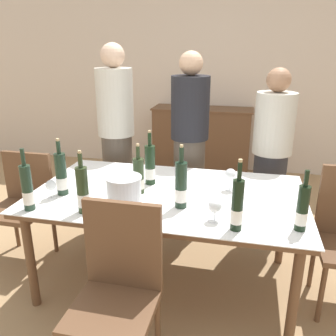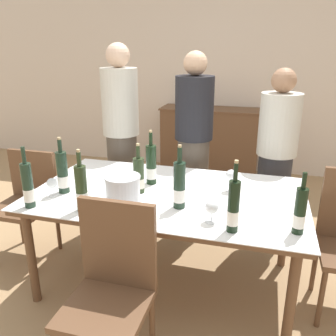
# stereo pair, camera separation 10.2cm
# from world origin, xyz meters

# --- Properties ---
(ground_plane) EXTENTS (12.00, 12.00, 0.00)m
(ground_plane) POSITION_xyz_m (0.00, 0.00, 0.00)
(ground_plane) COLOR #A37F56
(back_wall) EXTENTS (8.00, 0.10, 2.80)m
(back_wall) POSITION_xyz_m (0.00, 2.76, 1.40)
(back_wall) COLOR beige
(back_wall) RESTS_ON ground_plane
(sideboard_cabinet) EXTENTS (1.32, 0.46, 0.90)m
(sideboard_cabinet) POSITION_xyz_m (-0.10, 2.47, 0.45)
(sideboard_cabinet) COLOR brown
(sideboard_cabinet) RESTS_ON ground_plane
(dining_table) EXTENTS (1.85, 1.08, 0.73)m
(dining_table) POSITION_xyz_m (0.00, 0.00, 0.67)
(dining_table) COLOR brown
(dining_table) RESTS_ON ground_plane
(ice_bucket) EXTENTS (0.23, 0.23, 0.20)m
(ice_bucket) POSITION_xyz_m (-0.22, -0.26, 0.83)
(ice_bucket) COLOR silver
(ice_bucket) RESTS_ON dining_table
(wine_bottle_0) EXTENTS (0.06, 0.06, 0.35)m
(wine_bottle_0) POSITION_xyz_m (0.83, -0.34, 0.85)
(wine_bottle_0) COLOR black
(wine_bottle_0) RESTS_ON dining_table
(wine_bottle_1) EXTENTS (0.08, 0.08, 0.41)m
(wine_bottle_1) POSITION_xyz_m (0.13, -0.20, 0.87)
(wine_bottle_1) COLOR #1E3323
(wine_bottle_1) RESTS_ON dining_table
(wine_bottle_2) EXTENTS (0.07, 0.07, 0.39)m
(wine_bottle_2) POSITION_xyz_m (-0.78, -0.45, 0.86)
(wine_bottle_2) COLOR #1E3323
(wine_bottle_2) RESTS_ON dining_table
(wine_bottle_3) EXTENTS (0.08, 0.08, 0.40)m
(wine_bottle_3) POSITION_xyz_m (-0.16, 0.14, 0.86)
(wine_bottle_3) COLOR black
(wine_bottle_3) RESTS_ON dining_table
(wine_bottle_4) EXTENTS (0.08, 0.08, 0.39)m
(wine_bottle_4) POSITION_xyz_m (-0.69, -0.18, 0.86)
(wine_bottle_4) COLOR #1E3323
(wine_bottle_4) RESTS_ON dining_table
(wine_bottle_5) EXTENTS (0.06, 0.06, 0.41)m
(wine_bottle_5) POSITION_xyz_m (0.48, -0.42, 0.87)
(wine_bottle_5) COLOR black
(wine_bottle_5) RESTS_ON dining_table
(wine_bottle_6) EXTENTS (0.07, 0.07, 0.39)m
(wine_bottle_6) POSITION_xyz_m (-0.43, -0.40, 0.86)
(wine_bottle_6) COLOR #28381E
(wine_bottle_6) RESTS_ON dining_table
(wine_bottle_7) EXTENTS (0.08, 0.08, 0.35)m
(wine_bottle_7) POSITION_xyz_m (-0.19, -0.04, 0.84)
(wine_bottle_7) COLOR #28381E
(wine_bottle_7) RESTS_ON dining_table
(wine_glass_0) EXTENTS (0.07, 0.07, 0.13)m
(wine_glass_0) POSITION_xyz_m (-0.73, -0.26, 0.81)
(wine_glass_0) COLOR white
(wine_glass_0) RESTS_ON dining_table
(wine_glass_1) EXTENTS (0.08, 0.08, 0.16)m
(wine_glass_1) POSITION_xyz_m (0.41, 0.15, 0.84)
(wine_glass_1) COLOR white
(wine_glass_1) RESTS_ON dining_table
(wine_glass_2) EXTENTS (0.08, 0.08, 0.13)m
(wine_glass_2) POSITION_xyz_m (0.36, -0.34, 0.82)
(wine_glass_2) COLOR white
(wine_glass_2) RESTS_ON dining_table
(chair_left_end) EXTENTS (0.42, 0.42, 0.88)m
(chair_left_end) POSITION_xyz_m (-1.22, 0.08, 0.51)
(chair_left_end) COLOR brown
(chair_left_end) RESTS_ON ground_plane
(chair_near_front) EXTENTS (0.42, 0.42, 0.95)m
(chair_near_front) POSITION_xyz_m (-0.09, -0.77, 0.53)
(chair_near_front) COLOR brown
(chair_near_front) RESTS_ON ground_plane
(person_host) EXTENTS (0.33, 0.33, 1.71)m
(person_host) POSITION_xyz_m (-0.67, 0.80, 0.86)
(person_host) COLOR #51473D
(person_host) RESTS_ON ground_plane
(person_guest_left) EXTENTS (0.33, 0.33, 1.65)m
(person_guest_left) POSITION_xyz_m (0.01, 0.80, 0.83)
(person_guest_left) COLOR #51473D
(person_guest_left) RESTS_ON ground_plane
(person_guest_right) EXTENTS (0.33, 0.33, 1.52)m
(person_guest_right) POSITION_xyz_m (0.72, 0.82, 0.76)
(person_guest_right) COLOR #2D2D33
(person_guest_right) RESTS_ON ground_plane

